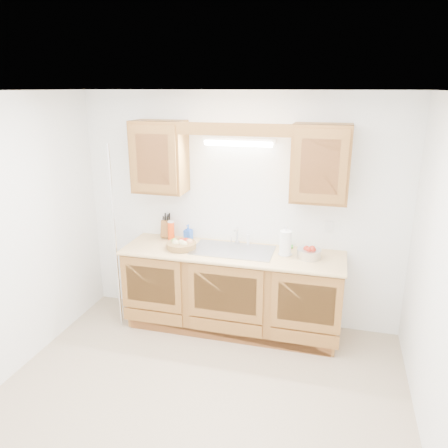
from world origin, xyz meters
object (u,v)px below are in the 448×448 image
(paper_towel, at_px, (285,243))
(apple_bowl, at_px, (309,253))
(knife_block, at_px, (166,228))
(fruit_basket, at_px, (181,244))

(paper_towel, relative_size, apple_bowl, 1.20)
(paper_towel, bearing_deg, knife_block, 171.09)
(fruit_basket, bearing_deg, paper_towel, 4.79)
(paper_towel, bearing_deg, apple_bowl, -4.53)
(fruit_basket, distance_m, paper_towel, 1.09)
(paper_towel, height_order, apple_bowl, paper_towel)
(apple_bowl, bearing_deg, fruit_basket, -176.91)
(fruit_basket, bearing_deg, apple_bowl, 3.09)
(fruit_basket, relative_size, apple_bowl, 1.59)
(fruit_basket, xyz_separation_m, knife_block, (-0.29, 0.31, 0.06))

